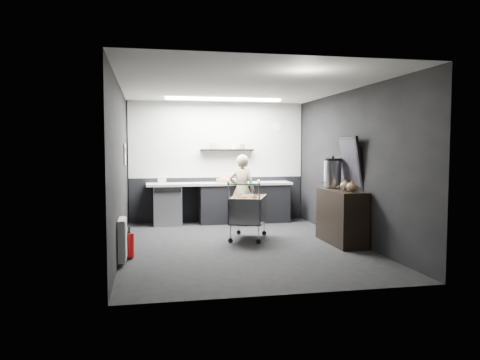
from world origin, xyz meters
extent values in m
plane|color=black|center=(0.00, 0.00, 0.00)|extent=(5.50, 5.50, 0.00)
plane|color=beige|center=(0.00, 0.00, 2.70)|extent=(5.50, 5.50, 0.00)
plane|color=black|center=(0.00, 2.75, 1.35)|extent=(5.50, 0.00, 5.50)
plane|color=black|center=(0.00, -2.75, 1.35)|extent=(5.50, 0.00, 5.50)
plane|color=black|center=(-2.00, 0.00, 1.35)|extent=(0.00, 5.50, 5.50)
plane|color=black|center=(2.00, 0.00, 1.35)|extent=(0.00, 5.50, 5.50)
cube|color=#B8B8B3|center=(0.00, 2.73, 1.85)|extent=(3.95, 0.02, 1.70)
cube|color=black|center=(0.00, 2.73, 0.50)|extent=(3.95, 0.02, 1.00)
cube|color=black|center=(0.20, 2.62, 1.62)|extent=(1.20, 0.22, 0.04)
cylinder|color=white|center=(1.40, 2.72, 2.15)|extent=(0.20, 0.03, 0.20)
cube|color=white|center=(-1.98, 1.30, 1.55)|extent=(0.02, 0.30, 0.40)
cube|color=red|center=(-1.98, 1.30, 1.62)|extent=(0.02, 0.22, 0.10)
cube|color=white|center=(-1.94, -0.90, 0.35)|extent=(0.10, 0.50, 0.60)
cube|color=white|center=(0.00, 1.85, 2.67)|extent=(2.40, 0.20, 0.04)
cube|color=black|center=(0.55, 2.42, 0.42)|extent=(2.00, 0.56, 0.85)
cube|color=silver|center=(0.00, 2.42, 0.88)|extent=(3.20, 0.60, 0.05)
cube|color=#9EA0A5|center=(-1.15, 2.42, 0.42)|extent=(0.60, 0.58, 0.85)
cube|color=black|center=(-1.15, 2.12, 0.78)|extent=(0.56, 0.02, 0.10)
imported|color=beige|center=(0.41, 1.97, 0.76)|extent=(0.64, 0.51, 1.53)
cube|color=silver|center=(0.23, 0.52, 0.32)|extent=(0.86, 1.04, 0.02)
cube|color=silver|center=(-0.05, 0.52, 0.55)|extent=(0.34, 0.84, 0.47)
cube|color=silver|center=(0.51, 0.52, 0.55)|extent=(0.34, 0.84, 0.47)
cube|color=silver|center=(0.23, 0.09, 0.55)|extent=(0.54, 0.23, 0.47)
cube|color=silver|center=(0.23, 0.96, 0.55)|extent=(0.54, 0.23, 0.47)
cylinder|color=silver|center=(-0.02, 0.12, 0.18)|extent=(0.02, 0.02, 0.31)
cylinder|color=silver|center=(0.48, 0.12, 0.18)|extent=(0.02, 0.02, 0.31)
cylinder|color=silver|center=(-0.02, 0.93, 0.18)|extent=(0.02, 0.02, 0.31)
cylinder|color=silver|center=(0.48, 0.93, 0.18)|extent=(0.02, 0.02, 0.31)
cylinder|color=green|center=(0.23, 0.03, 1.05)|extent=(0.55, 0.24, 0.03)
cube|color=brown|center=(0.11, 0.63, 0.53)|extent=(0.35, 0.38, 0.40)
cube|color=brown|center=(0.38, 0.40, 0.51)|extent=(0.32, 0.36, 0.36)
cylinder|color=black|center=(-0.02, 0.12, 0.04)|extent=(0.09, 0.06, 0.08)
cylinder|color=black|center=(-0.02, 0.93, 0.04)|extent=(0.09, 0.06, 0.08)
cylinder|color=black|center=(0.48, 0.12, 0.04)|extent=(0.09, 0.06, 0.08)
cylinder|color=black|center=(0.48, 0.93, 0.04)|extent=(0.09, 0.06, 0.08)
cube|color=black|center=(1.75, -0.18, 0.47)|extent=(0.47, 1.25, 0.94)
cylinder|color=silver|center=(1.75, 0.23, 1.20)|extent=(0.31, 0.31, 0.48)
cylinder|color=black|center=(1.75, 0.23, 1.46)|extent=(0.31, 0.31, 0.04)
sphere|color=black|center=(1.75, 0.23, 1.50)|extent=(0.05, 0.05, 0.05)
ellipsoid|color=brown|center=(1.75, -0.34, 1.02)|extent=(0.19, 0.19, 0.15)
ellipsoid|color=brown|center=(1.75, -0.60, 1.02)|extent=(0.19, 0.19, 0.15)
cube|color=black|center=(1.94, -0.13, 1.41)|extent=(0.21, 0.73, 0.93)
cube|color=black|center=(1.92, -0.13, 1.41)|extent=(0.15, 0.63, 0.80)
cylinder|color=red|center=(-1.85, -0.62, 0.21)|extent=(0.14, 0.14, 0.37)
cone|color=black|center=(-1.85, -0.62, 0.42)|extent=(0.09, 0.09, 0.06)
cylinder|color=black|center=(-1.85, -0.62, 0.45)|extent=(0.03, 0.03, 0.06)
cube|color=#A37956|center=(0.15, 2.37, 0.94)|extent=(0.45, 0.35, 0.09)
cylinder|color=silver|center=(0.11, 2.42, 1.00)|extent=(0.20, 0.20, 0.20)
cube|color=white|center=(-1.26, 2.37, 0.98)|extent=(0.17, 0.14, 0.15)
camera|label=1|loc=(-1.57, -7.78, 1.68)|focal=35.00mm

